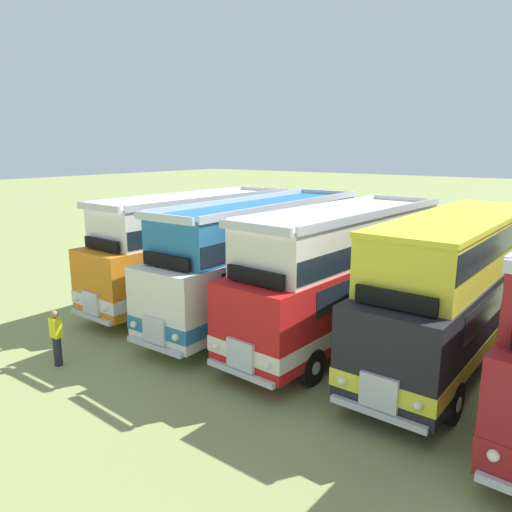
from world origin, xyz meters
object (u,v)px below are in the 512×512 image
Objects in this scene: bus_first_in_row at (198,245)px; marshal_person at (56,337)px; bus_second_in_row at (265,255)px; bus_third_in_row at (345,270)px; bus_fourth_in_row at (455,284)px.

bus_first_in_row is 6.10× the size of marshal_person.
bus_second_in_row is at bearing 73.28° from marshal_person.
bus_first_in_row is 0.93× the size of bus_second_in_row.
marshal_person is (-2.25, -7.48, -1.48)m from bus_second_in_row.
bus_first_in_row is 7.06m from bus_third_in_row.
bus_first_in_row is 10.57m from bus_fourth_in_row.
marshal_person is at bearing -80.39° from bus_first_in_row.
bus_first_in_row is at bearing 177.58° from bus_third_in_row.
marshal_person is (1.27, -7.51, -1.47)m from bus_first_in_row.
bus_third_in_row is at bearing -178.03° from bus_fourth_in_row.
bus_first_in_row reaches higher than marshal_person.
bus_third_in_row is (7.05, -0.30, -0.00)m from bus_first_in_row.
bus_third_in_row is 6.10× the size of marshal_person.
bus_third_in_row is at bearing -4.30° from bus_second_in_row.
bus_second_in_row is 3.54m from bus_third_in_row.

